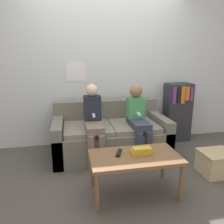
{
  "coord_description": "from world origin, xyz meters",
  "views": [
    {
      "loc": [
        -0.59,
        -2.55,
        1.46
      ],
      "look_at": [
        0.0,
        0.41,
        0.69
      ],
      "focal_mm": 35.0,
      "sensor_mm": 36.0,
      "label": 1
    }
  ],
  "objects_px": {
    "person_left": "(94,120)",
    "tv_remote": "(119,153)",
    "couch": "(110,136)",
    "person_right": "(138,117)",
    "coffee_table": "(135,160)",
    "storage_box": "(217,163)",
    "bookshelf": "(177,112)"
  },
  "relations": [
    {
      "from": "person_left",
      "to": "tv_remote",
      "type": "distance_m",
      "value": 0.83
    },
    {
      "from": "couch",
      "to": "tv_remote",
      "type": "bearing_deg",
      "value": -95.57
    },
    {
      "from": "person_left",
      "to": "person_right",
      "type": "xyz_separation_m",
      "value": [
        0.64,
        0.0,
        0.0
      ]
    },
    {
      "from": "person_left",
      "to": "coffee_table",
      "type": "bearing_deg",
      "value": -69.21
    },
    {
      "from": "person_left",
      "to": "person_right",
      "type": "height_order",
      "value": "person_left"
    },
    {
      "from": "person_left",
      "to": "storage_box",
      "type": "xyz_separation_m",
      "value": [
        1.48,
        -0.68,
        -0.46
      ]
    },
    {
      "from": "couch",
      "to": "storage_box",
      "type": "bearing_deg",
      "value": -36.09
    },
    {
      "from": "person_right",
      "to": "bookshelf",
      "type": "bearing_deg",
      "value": 30.34
    },
    {
      "from": "bookshelf",
      "to": "storage_box",
      "type": "relative_size",
      "value": 2.43
    },
    {
      "from": "coffee_table",
      "to": "storage_box",
      "type": "bearing_deg",
      "value": 9.44
    },
    {
      "from": "person_left",
      "to": "tv_remote",
      "type": "bearing_deg",
      "value": -77.59
    },
    {
      "from": "person_right",
      "to": "tv_remote",
      "type": "distance_m",
      "value": 0.94
    },
    {
      "from": "coffee_table",
      "to": "tv_remote",
      "type": "relative_size",
      "value": 5.49
    },
    {
      "from": "tv_remote",
      "to": "bookshelf",
      "type": "relative_size",
      "value": 0.17
    },
    {
      "from": "person_left",
      "to": "bookshelf",
      "type": "bearing_deg",
      "value": 18.8
    },
    {
      "from": "person_right",
      "to": "bookshelf",
      "type": "height_order",
      "value": "person_right"
    },
    {
      "from": "coffee_table",
      "to": "storage_box",
      "type": "distance_m",
      "value": 1.19
    },
    {
      "from": "couch",
      "to": "coffee_table",
      "type": "height_order",
      "value": "couch"
    },
    {
      "from": "tv_remote",
      "to": "couch",
      "type": "bearing_deg",
      "value": 106.93
    },
    {
      "from": "couch",
      "to": "storage_box",
      "type": "relative_size",
      "value": 4.06
    },
    {
      "from": "coffee_table",
      "to": "person_right",
      "type": "distance_m",
      "value": 0.95
    },
    {
      "from": "person_right",
      "to": "tv_remote",
      "type": "bearing_deg",
      "value": -120.25
    },
    {
      "from": "couch",
      "to": "coffee_table",
      "type": "xyz_separation_m",
      "value": [
        0.06,
        -1.07,
        0.13
      ]
    },
    {
      "from": "couch",
      "to": "person_left",
      "type": "xyz_separation_m",
      "value": [
        -0.27,
        -0.2,
        0.33
      ]
    },
    {
      "from": "person_left",
      "to": "person_right",
      "type": "bearing_deg",
      "value": 0.1
    },
    {
      "from": "person_left",
      "to": "couch",
      "type": "bearing_deg",
      "value": 35.61
    },
    {
      "from": "coffee_table",
      "to": "storage_box",
      "type": "relative_size",
      "value": 2.28
    },
    {
      "from": "tv_remote",
      "to": "bookshelf",
      "type": "bearing_deg",
      "value": 66.76
    },
    {
      "from": "coffee_table",
      "to": "person_right",
      "type": "height_order",
      "value": "person_right"
    },
    {
      "from": "person_left",
      "to": "tv_remote",
      "type": "relative_size",
      "value": 6.28
    },
    {
      "from": "coffee_table",
      "to": "bookshelf",
      "type": "relative_size",
      "value": 0.94
    },
    {
      "from": "person_left",
      "to": "storage_box",
      "type": "bearing_deg",
      "value": -24.78
    }
  ]
}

